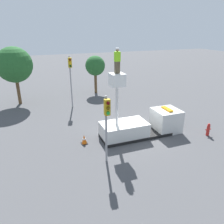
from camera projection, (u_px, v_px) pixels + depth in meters
name	position (u px, v px, depth m)	size (l,w,h in m)	color
ground_plane	(135.00, 136.00, 17.95)	(120.00, 120.00, 0.00)	#4C4C4F
bucket_truck	(142.00, 125.00, 17.80)	(6.78, 2.13, 5.28)	black
worker	(117.00, 61.00, 15.15)	(0.40, 0.26, 1.75)	brown
traffic_light_pole	(107.00, 117.00, 13.27)	(0.34, 0.57, 4.55)	gray
traffic_light_across	(70.00, 72.00, 22.88)	(0.34, 0.57, 5.57)	gray
fire_hydrant	(208.00, 130.00, 17.85)	(0.49, 0.25, 1.07)	#B2231E
traffic_cone_rear	(84.00, 139.00, 16.62)	(0.49, 0.49, 0.74)	black
tree_left_bg	(14.00, 65.00, 23.80)	(3.90, 3.90, 6.46)	brown
tree_right_bg	(95.00, 66.00, 28.34)	(2.56, 2.56, 4.94)	brown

